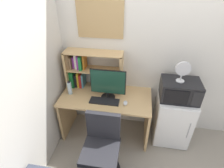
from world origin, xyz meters
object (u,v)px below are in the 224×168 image
Objects in this scene: monitor at (108,84)px; keyboard at (104,101)px; water_bottle at (70,88)px; desk_fan at (183,70)px; hutch_bookshelf at (85,69)px; desk_chair at (102,150)px; computer_mouse at (125,103)px; wall_corkboard at (100,20)px; mini_fridge at (172,119)px; microwave at (180,90)px.

keyboard is (-0.03, -0.11, -0.23)m from monitor.
monitor reaches higher than water_bottle.
monitor is at bearing -175.97° from desk_fan.
desk_fan is (1.36, -0.17, 0.18)m from hutch_bookshelf.
desk_chair is (0.03, -0.64, -0.61)m from monitor.
monitor is 0.57× the size of desk_chair.
wall_corkboard reaches higher than computer_mouse.
monitor reaches higher than desk_chair.
computer_mouse is 0.70m from desk_chair.
mini_fridge is 0.85m from desk_fan.
keyboard is at bearing -11.35° from water_bottle.
microwave is (1.58, 0.08, 0.09)m from water_bottle.
monitor is 0.63× the size of mini_fridge.
monitor is 0.26m from keyboard.
mini_fridge is 0.91× the size of desk_chair.
desk_fan is (1.00, 0.18, 0.49)m from keyboard.
monitor reaches higher than computer_mouse.
mini_fridge is (1.39, -0.17, -0.67)m from hutch_bookshelf.
monitor is 0.87m from wall_corkboard.
computer_mouse is at bearing -165.93° from mini_fridge.
mini_fridge is at bearing 10.11° from keyboard.
desk_chair is (-0.96, -0.71, -0.02)m from mini_fridge.
desk_fan is (1.55, 0.07, 0.40)m from water_bottle.
computer_mouse is at bearing 65.97° from desk_chair.
desk_fan reaches higher than keyboard.
mini_fridge is at bearing -6.82° from hutch_bookshelf.
monitor is 1.16m from mini_fridge.
microwave is (0.00, 0.00, 0.54)m from mini_fridge.
microwave is at bearing 13.02° from desk_fan.
water_bottle reaches higher than keyboard.
hutch_bookshelf is 1.34× the size of wall_corkboard.
computer_mouse is at bearing -46.77° from wall_corkboard.
hutch_bookshelf is 0.59m from keyboard.
desk_fan reaches higher than monitor.
desk_fan reaches higher than desk_chair.
microwave reaches higher than water_bottle.
desk_chair is at bearing -79.06° from wall_corkboard.
computer_mouse is 0.83m from mini_fridge.
water_bottle is at bearing -177.45° from desk_fan.
hutch_bookshelf reaches higher than mini_fridge.
hutch_bookshelf is at bearing 152.30° from computer_mouse.
water_bottle is 1.07m from wall_corkboard.
desk_fan is at bearing 10.19° from keyboard.
wall_corkboard is (-1.16, 0.27, 1.37)m from mini_fridge.
monitor is 2.32× the size of water_bottle.
desk_fan reaches higher than water_bottle.
microwave reaches higher than computer_mouse.
water_bottle is (-0.85, 0.11, 0.08)m from computer_mouse.
water_bottle is 0.75× the size of desk_fan.
computer_mouse is 0.48× the size of water_bottle.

